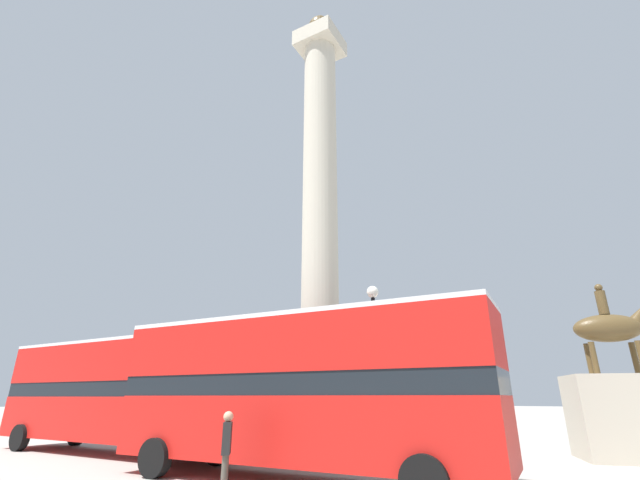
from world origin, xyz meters
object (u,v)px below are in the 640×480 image
object	(u,v)px
monument_column	(320,265)
bus_a	(297,387)
bus_b	(117,389)
equestrian_statue	(626,406)
pedestrian_near_lamp	(226,447)
street_lamp	(376,360)

from	to	relation	value
monument_column	bus_a	distance (m)	7.43
bus_b	equestrian_statue	xyz separation A→B (m)	(17.44, 7.52, -0.58)
monument_column	equestrian_statue	distance (m)	12.26
monument_column	bus_a	world-z (taller)	monument_column
monument_column	bus_b	xyz separation A→B (m)	(-7.27, -3.65, -5.08)
equestrian_statue	bus_a	bearing A→B (deg)	-147.21
bus_a	equestrian_statue	distance (m)	11.99
bus_a	pedestrian_near_lamp	xyz separation A→B (m)	(-0.46, -2.22, -1.33)
monument_column	pedestrian_near_lamp	distance (m)	9.79
monument_column	equestrian_statue	bearing A→B (deg)	20.83
bus_a	monument_column	bearing A→B (deg)	111.45
monument_column	street_lamp	xyz separation A→B (m)	(3.06, -1.64, -4.20)
monument_column	street_lamp	size ratio (longest dim) A/B	3.72
bus_a	street_lamp	bearing A→B (deg)	72.54
equestrian_statue	monument_column	bearing A→B (deg)	-174.01
bus_a	bus_b	xyz separation A→B (m)	(-9.37, 1.33, 0.01)
bus_b	pedestrian_near_lamp	size ratio (longest dim) A/B	6.56
monument_column	bus_b	bearing A→B (deg)	-153.32
street_lamp	pedestrian_near_lamp	bearing A→B (deg)	-104.35
monument_column	pedestrian_near_lamp	xyz separation A→B (m)	(1.64, -7.20, -6.43)
bus_b	monument_column	bearing A→B (deg)	27.17
street_lamp	bus_a	bearing A→B (deg)	-106.09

